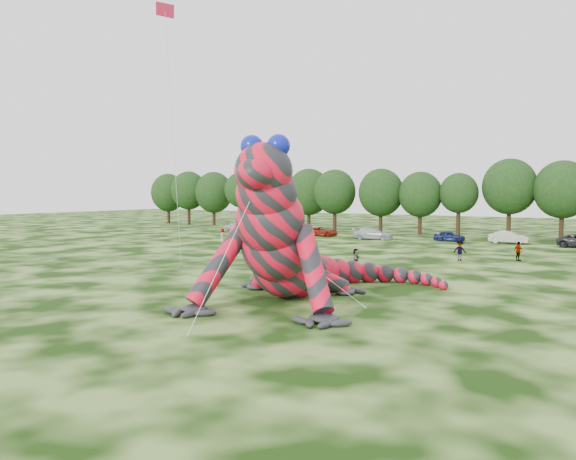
% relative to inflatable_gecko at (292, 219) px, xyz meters
% --- Properties ---
extents(ground, '(240.00, 240.00, 0.00)m').
position_rel_inflatable_gecko_xyz_m(ground, '(-4.56, -7.67, -4.55)').
color(ground, '#16330A').
rests_on(ground, ground).
extents(inflatable_gecko, '(19.09, 21.22, 9.09)m').
position_rel_inflatable_gecko_xyz_m(inflatable_gecko, '(0.00, 0.00, 0.00)').
color(inflatable_gecko, red).
rests_on(inflatable_gecko, ground).
extents(flying_kite, '(4.07, 5.20, 19.62)m').
position_rel_inflatable_gecko_xyz_m(flying_kite, '(-11.14, 1.51, 12.55)').
color(flying_kite, '#BC173B').
rests_on(flying_kite, ground).
extents(tree_0, '(6.91, 6.22, 9.51)m').
position_rel_inflatable_gecko_xyz_m(tree_0, '(-59.12, 51.57, 0.21)').
color(tree_0, black).
rests_on(tree_0, ground).
extents(tree_1, '(6.74, 6.07, 9.81)m').
position_rel_inflatable_gecko_xyz_m(tree_1, '(-52.91, 50.38, 0.36)').
color(tree_1, black).
rests_on(tree_1, ground).
extents(tree_2, '(7.04, 6.34, 9.64)m').
position_rel_inflatable_gecko_xyz_m(tree_2, '(-47.58, 51.09, 0.28)').
color(tree_2, black).
rests_on(tree_2, ground).
extents(tree_3, '(5.81, 5.23, 9.44)m').
position_rel_inflatable_gecko_xyz_m(tree_3, '(-40.27, 49.40, 0.17)').
color(tree_3, black).
rests_on(tree_3, ground).
extents(tree_4, '(6.22, 5.60, 9.06)m').
position_rel_inflatable_gecko_xyz_m(tree_4, '(-34.20, 51.04, -0.02)').
color(tree_4, black).
rests_on(tree_4, ground).
extents(tree_5, '(7.16, 6.44, 9.80)m').
position_rel_inflatable_gecko_xyz_m(tree_5, '(-27.68, 50.77, 0.35)').
color(tree_5, black).
rests_on(tree_5, ground).
extents(tree_6, '(6.52, 5.86, 9.49)m').
position_rel_inflatable_gecko_xyz_m(tree_6, '(-22.11, 49.02, 0.20)').
color(tree_6, black).
rests_on(tree_6, ground).
extents(tree_7, '(6.68, 6.01, 9.48)m').
position_rel_inflatable_gecko_xyz_m(tree_7, '(-14.64, 49.14, 0.19)').
color(tree_7, black).
rests_on(tree_7, ground).
extents(tree_8, '(6.14, 5.53, 8.94)m').
position_rel_inflatable_gecko_xyz_m(tree_8, '(-8.78, 49.32, -0.07)').
color(tree_8, black).
rests_on(tree_8, ground).
extents(tree_9, '(5.27, 4.74, 8.68)m').
position_rel_inflatable_gecko_xyz_m(tree_9, '(-3.49, 49.68, -0.21)').
color(tree_9, black).
rests_on(tree_9, ground).
extents(tree_10, '(7.09, 6.38, 10.50)m').
position_rel_inflatable_gecko_xyz_m(tree_10, '(2.84, 50.91, 0.71)').
color(tree_10, black).
rests_on(tree_10, ground).
extents(tree_11, '(7.01, 6.31, 10.07)m').
position_rel_inflatable_gecko_xyz_m(tree_11, '(9.23, 50.53, 0.49)').
color(tree_11, black).
rests_on(tree_11, ground).
extents(car_0, '(4.28, 2.41, 1.37)m').
position_rel_inflatable_gecko_xyz_m(car_0, '(-35.23, 41.29, -3.86)').
color(car_0, silver).
rests_on(car_0, ground).
extents(car_1, '(4.48, 1.70, 1.46)m').
position_rel_inflatable_gecko_xyz_m(car_1, '(-27.08, 38.94, -3.82)').
color(car_1, black).
rests_on(car_1, ground).
extents(car_2, '(4.65, 2.39, 1.26)m').
position_rel_inflatable_gecko_xyz_m(car_2, '(-19.43, 39.92, -3.92)').
color(car_2, maroon).
rests_on(car_2, ground).
extents(car_3, '(5.29, 2.68, 1.47)m').
position_rel_inflatable_gecko_xyz_m(car_3, '(-11.33, 38.58, -3.81)').
color(car_3, '#B6BCC1').
rests_on(car_3, ground).
extents(car_4, '(3.96, 2.06, 1.29)m').
position_rel_inflatable_gecko_xyz_m(car_4, '(-2.20, 40.91, -3.90)').
color(car_4, '#111649').
rests_on(car_4, ground).
extents(car_5, '(4.47, 1.64, 1.46)m').
position_rel_inflatable_gecko_xyz_m(car_5, '(4.48, 42.01, -3.81)').
color(car_5, '#BCB8AB').
rests_on(car_5, ground).
extents(spectator_4, '(1.00, 1.01, 1.76)m').
position_rel_inflatable_gecko_xyz_m(spectator_4, '(-24.62, 24.53, -3.67)').
color(spectator_4, gray).
rests_on(spectator_4, ground).
extents(spectator_3, '(1.05, 0.97, 1.73)m').
position_rel_inflatable_gecko_xyz_m(spectator_3, '(8.40, 24.98, -3.68)').
color(spectator_3, gray).
rests_on(spectator_3, ground).
extents(spectator_5, '(0.83, 1.58, 1.63)m').
position_rel_inflatable_gecko_xyz_m(spectator_5, '(-1.72, 12.68, -3.73)').
color(spectator_5, gray).
rests_on(spectator_5, ground).
extents(spectator_2, '(1.24, 0.76, 1.85)m').
position_rel_inflatable_gecko_xyz_m(spectator_2, '(3.99, 22.19, -3.62)').
color(spectator_2, gray).
rests_on(spectator_2, ground).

